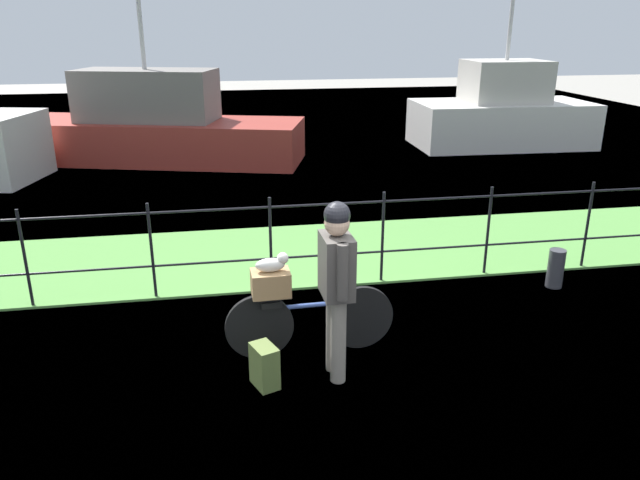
{
  "coord_description": "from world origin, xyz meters",
  "views": [
    {
      "loc": [
        -1.29,
        -4.66,
        3.12
      ],
      "look_at": [
        -0.23,
        1.42,
        0.9
      ],
      "focal_mm": 34.26,
      "sensor_mm": 36.0,
      "label": 1
    }
  ],
  "objects_px": {
    "bicycle_main": "(309,320)",
    "cyclist_person": "(336,276)",
    "moored_boat_mid": "(502,115)",
    "wooden_crate": "(271,283)",
    "mooring_bollard": "(556,268)",
    "terrier_dog": "(273,264)",
    "backpack_on_paving": "(265,366)",
    "moored_boat_near": "(150,128)"
  },
  "relations": [
    {
      "from": "bicycle_main",
      "to": "cyclist_person",
      "type": "xyz_separation_m",
      "value": [
        0.18,
        -0.45,
        0.65
      ]
    },
    {
      "from": "moored_boat_mid",
      "to": "bicycle_main",
      "type": "bearing_deg",
      "value": -124.27
    },
    {
      "from": "bicycle_main",
      "to": "wooden_crate",
      "type": "distance_m",
      "value": 0.57
    },
    {
      "from": "mooring_bollard",
      "to": "moored_boat_mid",
      "type": "height_order",
      "value": "moored_boat_mid"
    },
    {
      "from": "terrier_dog",
      "to": "backpack_on_paving",
      "type": "xyz_separation_m",
      "value": [
        -0.15,
        -0.5,
        -0.78
      ]
    },
    {
      "from": "moored_boat_mid",
      "to": "mooring_bollard",
      "type": "bearing_deg",
      "value": -111.28
    },
    {
      "from": "moored_boat_mid",
      "to": "backpack_on_paving",
      "type": "bearing_deg",
      "value": -124.79
    },
    {
      "from": "wooden_crate",
      "to": "cyclist_person",
      "type": "distance_m",
      "value": 0.73
    },
    {
      "from": "mooring_bollard",
      "to": "moored_boat_mid",
      "type": "relative_size",
      "value": 0.11
    },
    {
      "from": "cyclist_person",
      "to": "mooring_bollard",
      "type": "height_order",
      "value": "cyclist_person"
    },
    {
      "from": "backpack_on_paving",
      "to": "terrier_dog",
      "type": "bearing_deg",
      "value": -37.25
    },
    {
      "from": "cyclist_person",
      "to": "bicycle_main",
      "type": "bearing_deg",
      "value": 111.91
    },
    {
      "from": "moored_boat_mid",
      "to": "wooden_crate",
      "type": "bearing_deg",
      "value": -125.69
    },
    {
      "from": "wooden_crate",
      "to": "moored_boat_mid",
      "type": "xyz_separation_m",
      "value": [
        6.99,
        9.73,
        0.02
      ]
    },
    {
      "from": "wooden_crate",
      "to": "terrier_dog",
      "type": "distance_m",
      "value": 0.2
    },
    {
      "from": "bicycle_main",
      "to": "wooden_crate",
      "type": "relative_size",
      "value": 4.59
    },
    {
      "from": "terrier_dog",
      "to": "backpack_on_paving",
      "type": "bearing_deg",
      "value": -106.08
    },
    {
      "from": "wooden_crate",
      "to": "cyclist_person",
      "type": "height_order",
      "value": "cyclist_person"
    },
    {
      "from": "wooden_crate",
      "to": "mooring_bollard",
      "type": "height_order",
      "value": "wooden_crate"
    },
    {
      "from": "terrier_dog",
      "to": "moored_boat_near",
      "type": "xyz_separation_m",
      "value": [
        -1.92,
        9.41,
        -0.22
      ]
    },
    {
      "from": "bicycle_main",
      "to": "terrier_dog",
      "type": "bearing_deg",
      "value": -178.52
    },
    {
      "from": "bicycle_main",
      "to": "moored_boat_mid",
      "type": "xyz_separation_m",
      "value": [
        6.63,
        9.72,
        0.46
      ]
    },
    {
      "from": "moored_boat_near",
      "to": "moored_boat_mid",
      "type": "xyz_separation_m",
      "value": [
        8.88,
        0.33,
        0.05
      ]
    },
    {
      "from": "cyclist_person",
      "to": "moored_boat_mid",
      "type": "relative_size",
      "value": 0.37
    },
    {
      "from": "wooden_crate",
      "to": "terrier_dog",
      "type": "relative_size",
      "value": 1.15
    },
    {
      "from": "cyclist_person",
      "to": "backpack_on_paving",
      "type": "distance_m",
      "value": 1.04
    },
    {
      "from": "terrier_dog",
      "to": "cyclist_person",
      "type": "bearing_deg",
      "value": -40.02
    },
    {
      "from": "backpack_on_paving",
      "to": "mooring_bollard",
      "type": "relative_size",
      "value": 0.82
    },
    {
      "from": "moored_boat_mid",
      "to": "cyclist_person",
      "type": "bearing_deg",
      "value": -122.37
    },
    {
      "from": "wooden_crate",
      "to": "backpack_on_paving",
      "type": "height_order",
      "value": "wooden_crate"
    },
    {
      "from": "wooden_crate",
      "to": "terrier_dog",
      "type": "bearing_deg",
      "value": 1.48
    },
    {
      "from": "wooden_crate",
      "to": "moored_boat_near",
      "type": "bearing_deg",
      "value": 101.38
    },
    {
      "from": "mooring_bollard",
      "to": "moored_boat_mid",
      "type": "distance_m",
      "value": 9.32
    },
    {
      "from": "cyclist_person",
      "to": "backpack_on_paving",
      "type": "relative_size",
      "value": 4.21
    },
    {
      "from": "backpack_on_paving",
      "to": "mooring_bollard",
      "type": "bearing_deg",
      "value": -88.38
    },
    {
      "from": "terrier_dog",
      "to": "mooring_bollard",
      "type": "bearing_deg",
      "value": 16.53
    },
    {
      "from": "cyclist_person",
      "to": "moored_boat_mid",
      "type": "height_order",
      "value": "moored_boat_mid"
    },
    {
      "from": "bicycle_main",
      "to": "cyclist_person",
      "type": "height_order",
      "value": "cyclist_person"
    },
    {
      "from": "moored_boat_mid",
      "to": "moored_boat_near",
      "type": "bearing_deg",
      "value": -177.88
    },
    {
      "from": "bicycle_main",
      "to": "moored_boat_near",
      "type": "distance_m",
      "value": 9.67
    },
    {
      "from": "cyclist_person",
      "to": "mooring_bollard",
      "type": "distance_m",
      "value": 3.5
    },
    {
      "from": "bicycle_main",
      "to": "backpack_on_paving",
      "type": "relative_size",
      "value": 4.19
    }
  ]
}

